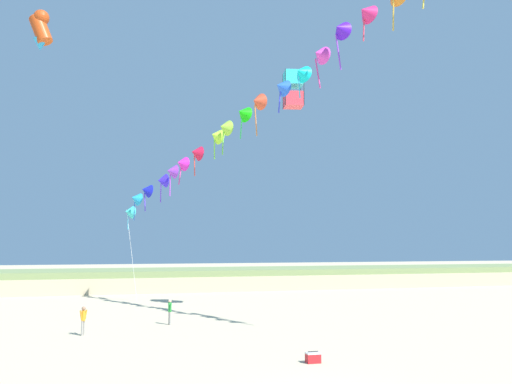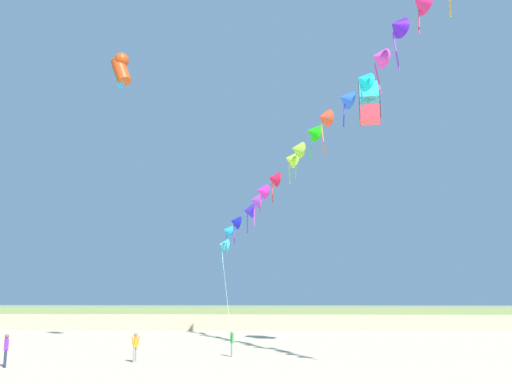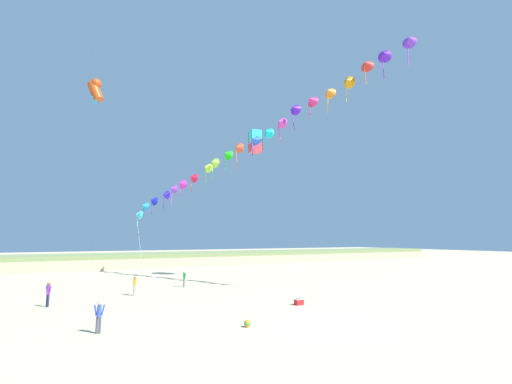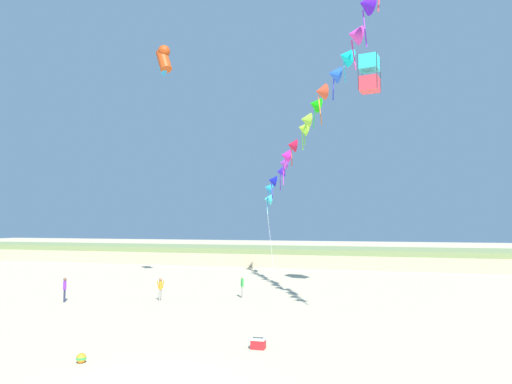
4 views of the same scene
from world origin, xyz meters
name	(u,v)px [view 1 (image 1 of 4)]	position (x,y,z in m)	size (l,w,h in m)	color
dune_ridge	(169,279)	(0.00, 43.90, 1.04)	(120.00, 11.17, 2.10)	#BFAE8B
person_near_left	(83,319)	(-7.50, 14.92, 0.87)	(0.40, 0.45, 1.51)	gray
person_mid_center	(170,310)	(-2.69, 17.61, 0.87)	(0.20, 0.53, 1.50)	gray
kite_banner_string	(261,100)	(3.01, 17.75, 14.13)	(17.01, 31.20, 21.03)	#38CFCF
large_kite_low_lead	(41,29)	(-11.02, 21.68, 19.00)	(1.92, 1.65, 2.77)	#C24215
large_kite_mid_trail	(293,90)	(5.98, 19.87, 15.65)	(1.53, 1.53, 2.56)	#EF3B48
beach_cooler	(313,357)	(1.82, 5.62, 0.21)	(0.58, 0.41, 0.46)	red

